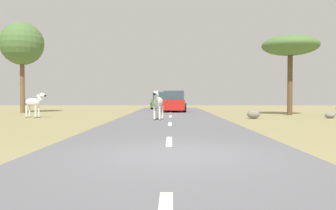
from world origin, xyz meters
name	(u,v)px	position (x,y,z in m)	size (l,w,h in m)	color
ground_plane	(174,156)	(0.00, 0.00, 0.00)	(90.00, 90.00, 0.00)	#8E8456
road	(168,155)	(-0.11, 0.00, 0.03)	(6.00, 64.00, 0.05)	slate
lane_markings	(168,162)	(-0.11, -1.00, 0.05)	(0.16, 56.00, 0.01)	silver
zebra_0	(158,102)	(-0.76, 10.69, 0.99)	(0.61, 1.67, 1.58)	silver
zebra_1	(34,103)	(-8.51, 13.43, 0.93)	(1.58, 0.83, 1.56)	silver
car_0	(162,101)	(-1.07, 27.83, 0.85)	(2.09, 4.38, 1.74)	#476B38
car_1	(174,102)	(0.20, 21.13, 0.85)	(2.18, 4.42, 1.74)	red
tree_0	(290,46)	(8.30, 16.64, 4.82)	(3.92, 3.92, 5.57)	brown
tree_4	(22,44)	(-11.98, 19.69, 5.49)	(3.40, 3.40, 7.24)	brown
rock_0	(253,114)	(4.78, 12.65, 0.26)	(0.75, 0.61, 0.53)	gray
rock_2	(330,115)	(9.42, 12.98, 0.18)	(0.60, 0.51, 0.36)	gray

